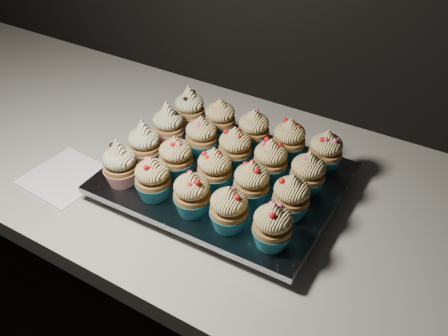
{
  "coord_description": "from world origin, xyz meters",
  "views": [
    {
      "loc": [
        0.31,
        1.04,
        1.51
      ],
      "look_at": [
        -0.07,
        1.66,
        0.95
      ],
      "focal_mm": 40.0,
      "sensor_mm": 36.0,
      "label": 1
    }
  ],
  "objects": [
    {
      "name": "cupcake_6",
      "position": [
        -0.15,
        1.62,
        0.97
      ],
      "size": [
        0.06,
        0.06,
        0.08
      ],
      "color": "#1C7285",
      "rests_on": "foil_lining"
    },
    {
      "name": "cupcake_0",
      "position": [
        -0.22,
        1.55,
        0.97
      ],
      "size": [
        0.06,
        0.06,
        0.1
      ],
      "color": "red",
      "rests_on": "foil_lining"
    },
    {
      "name": "cupcake_11",
      "position": [
        -0.14,
        1.7,
        0.97
      ],
      "size": [
        0.06,
        0.06,
        0.08
      ],
      "color": "#1C7285",
      "rests_on": "foil_lining"
    },
    {
      "name": "cupcake_7",
      "position": [
        -0.07,
        1.63,
        0.97
      ],
      "size": [
        0.06,
        0.06,
        0.08
      ],
      "color": "#1C7285",
      "rests_on": "foil_lining"
    },
    {
      "name": "cupcake_13",
      "position": [
        0.0,
        1.7,
        0.97
      ],
      "size": [
        0.06,
        0.06,
        0.08
      ],
      "color": "#1C7285",
      "rests_on": "foil_lining"
    },
    {
      "name": "napkin",
      "position": [
        -0.35,
        1.53,
        0.9
      ],
      "size": [
        0.15,
        0.15,
        0.0
      ],
      "primitive_type": "cube",
      "rotation": [
        0.0,
        0.0,
        -0.07
      ],
      "color": "white",
      "rests_on": "worktop"
    },
    {
      "name": "cupcake_4",
      "position": [
        0.08,
        1.55,
        0.97
      ],
      "size": [
        0.06,
        0.06,
        0.08
      ],
      "color": "#1C7285",
      "rests_on": "foil_lining"
    },
    {
      "name": "worktop",
      "position": [
        0.0,
        1.7,
        0.88
      ],
      "size": [
        2.44,
        0.64,
        0.04
      ],
      "primitive_type": "cube",
      "color": "beige",
      "rests_on": "cabinet"
    },
    {
      "name": "cupcake_2",
      "position": [
        -0.06,
        1.55,
        0.97
      ],
      "size": [
        0.06,
        0.06,
        0.08
      ],
      "color": "#1C7285",
      "rests_on": "foil_lining"
    },
    {
      "name": "cupcake_17",
      "position": [
        -0.07,
        1.77,
        0.97
      ],
      "size": [
        0.06,
        0.06,
        0.08
      ],
      "color": "#1C7285",
      "rests_on": "foil_lining"
    },
    {
      "name": "cupcake_14",
      "position": [
        0.08,
        1.7,
        0.97
      ],
      "size": [
        0.06,
        0.06,
        0.08
      ],
      "color": "#1C7285",
      "rests_on": "foil_lining"
    },
    {
      "name": "baking_tray",
      "position": [
        -0.07,
        1.66,
        0.91
      ],
      "size": [
        0.39,
        0.3,
        0.02
      ],
      "primitive_type": "cube",
      "rotation": [
        0.0,
        0.0,
        0.02
      ],
      "color": "black",
      "rests_on": "worktop"
    },
    {
      "name": "cupcake_5",
      "position": [
        -0.22,
        1.62,
        0.97
      ],
      "size": [
        0.06,
        0.06,
        0.1
      ],
      "color": "red",
      "rests_on": "foil_lining"
    },
    {
      "name": "cupcake_1",
      "position": [
        -0.14,
        1.55,
        0.97
      ],
      "size": [
        0.06,
        0.06,
        0.08
      ],
      "color": "#1C7285",
      "rests_on": "foil_lining"
    },
    {
      "name": "cabinet",
      "position": [
        0.0,
        1.7,
        0.43
      ],
      "size": [
        2.4,
        0.6,
        0.86
      ],
      "primitive_type": "cube",
      "color": "black",
      "rests_on": "ground"
    },
    {
      "name": "cupcake_19",
      "position": [
        0.08,
        1.78,
        0.97
      ],
      "size": [
        0.06,
        0.06,
        0.08
      ],
      "color": "#1C7285",
      "rests_on": "foil_lining"
    },
    {
      "name": "cupcake_3",
      "position": [
        0.01,
        1.55,
        0.97
      ],
      "size": [
        0.06,
        0.06,
        0.08
      ],
      "color": "#1C7285",
      "rests_on": "foil_lining"
    },
    {
      "name": "cupcake_10",
      "position": [
        -0.22,
        1.7,
        0.97
      ],
      "size": [
        0.06,
        0.06,
        0.1
      ],
      "color": "red",
      "rests_on": "foil_lining"
    },
    {
      "name": "cupcake_16",
      "position": [
        -0.15,
        1.77,
        0.97
      ],
      "size": [
        0.06,
        0.06,
        0.08
      ],
      "color": "#1C7285",
      "rests_on": "foil_lining"
    },
    {
      "name": "cupcake_18",
      "position": [
        0.01,
        1.78,
        0.97
      ],
      "size": [
        0.06,
        0.06,
        0.08
      ],
      "color": "#1C7285",
      "rests_on": "foil_lining"
    },
    {
      "name": "cupcake_12",
      "position": [
        -0.07,
        1.7,
        0.97
      ],
      "size": [
        0.06,
        0.06,
        0.08
      ],
      "color": "#1C7285",
      "rests_on": "foil_lining"
    },
    {
      "name": "cupcake_9",
      "position": [
        0.08,
        1.63,
        0.97
      ],
      "size": [
        0.06,
        0.06,
        0.08
      ],
      "color": "#1C7285",
      "rests_on": "foil_lining"
    },
    {
      "name": "cupcake_15",
      "position": [
        -0.22,
        1.77,
        0.97
      ],
      "size": [
        0.06,
        0.06,
        0.1
      ],
      "color": "red",
      "rests_on": "foil_lining"
    },
    {
      "name": "cupcake_8",
      "position": [
        0.01,
        1.63,
        0.97
      ],
      "size": [
        0.06,
        0.06,
        0.08
      ],
      "color": "#1C7285",
      "rests_on": "foil_lining"
    },
    {
      "name": "foil_lining",
      "position": [
        -0.07,
        1.66,
        0.93
      ],
      "size": [
        0.43,
        0.33,
        0.01
      ],
      "primitive_type": "cube",
      "rotation": [
        0.0,
        0.0,
        0.02
      ],
      "color": "silver",
      "rests_on": "baking_tray"
    }
  ]
}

